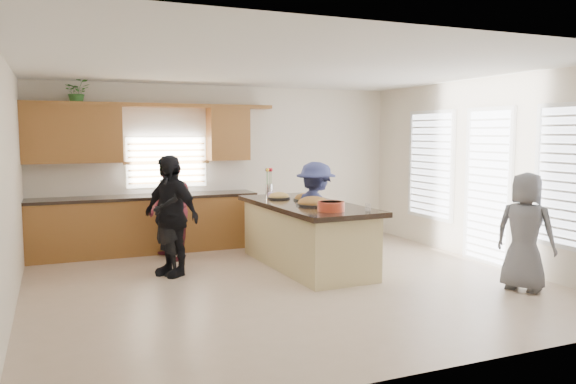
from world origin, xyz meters
name	(u,v)px	position (x,y,z in m)	size (l,w,h in m)	color
floor	(288,283)	(0.00, 0.00, 0.00)	(6.50, 6.50, 0.00)	beige
room_shell	(288,139)	(0.00, 0.00, 1.90)	(6.52, 6.02, 2.81)	silver
back_cabinetry	(142,198)	(-1.47, 2.73, 0.91)	(4.08, 0.66, 2.46)	#945B2B
right_wall_glazing	(490,175)	(3.22, -0.13, 1.34)	(0.06, 4.00, 2.25)	white
island	(306,236)	(0.61, 0.76, 0.45)	(1.25, 2.74, 0.95)	#CFBD80
platter_front	(313,203)	(0.60, 0.49, 0.98)	(0.49, 0.49, 0.20)	black
platter_mid	(307,198)	(0.77, 1.08, 0.98)	(0.42, 0.42, 0.17)	black
platter_back	(279,197)	(0.45, 1.43, 0.98)	(0.36, 0.36, 0.15)	black
salad_bowl	(331,206)	(0.55, -0.16, 1.02)	(0.36, 0.36, 0.13)	#C74024
clear_cup	(368,208)	(0.99, -0.35, 1.00)	(0.07, 0.07, 0.10)	white
plate_stack	(275,194)	(0.53, 1.81, 0.98)	(0.24, 0.24, 0.05)	#A485C2
flower_vase	(269,181)	(0.51, 2.01, 1.19)	(0.14, 0.14, 0.45)	silver
potted_plant	(77,92)	(-2.40, 2.82, 2.61)	(0.38, 0.33, 0.42)	#387C31
woman_left_back	(168,215)	(-1.35, 1.11, 0.83)	(0.61, 0.40, 1.67)	black
woman_left_mid	(170,208)	(-1.15, 1.97, 0.81)	(0.79, 0.61, 1.62)	maroon
woman_left_front	(171,216)	(-1.32, 1.03, 0.83)	(0.98, 0.41, 1.67)	black
woman_right_back	(316,214)	(0.78, 0.79, 0.77)	(1.00, 0.57, 1.55)	navy
woman_right_front	(525,232)	(2.62, -1.44, 0.75)	(0.73, 0.47, 1.49)	slate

